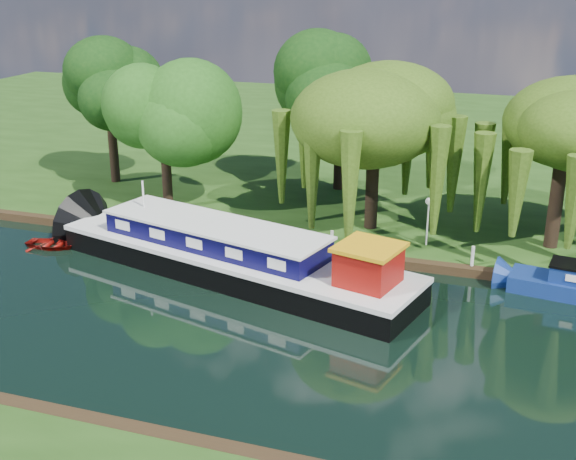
% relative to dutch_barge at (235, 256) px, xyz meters
% --- Properties ---
extents(ground, '(120.00, 120.00, 0.00)m').
position_rel_dutch_barge_xyz_m(ground, '(7.84, -4.75, -0.99)').
color(ground, black).
extents(far_bank, '(120.00, 52.00, 0.45)m').
position_rel_dutch_barge_xyz_m(far_bank, '(7.84, 29.25, -0.76)').
color(far_bank, '#1D3D10').
rests_on(far_bank, ground).
extents(dutch_barge, '(19.32, 8.94, 3.98)m').
position_rel_dutch_barge_xyz_m(dutch_barge, '(0.00, 0.00, 0.00)').
color(dutch_barge, black).
rests_on(dutch_barge, ground).
extents(red_dinghy, '(2.76, 2.02, 0.56)m').
position_rel_dutch_barge_xyz_m(red_dinghy, '(-10.70, 0.30, -0.99)').
color(red_dinghy, maroon).
rests_on(red_dinghy, ground).
extents(willow_left, '(7.07, 7.07, 8.48)m').
position_rel_dutch_barge_xyz_m(willow_left, '(5.03, 7.54, 5.62)').
color(willow_left, black).
rests_on(willow_left, far_bank).
extents(willow_right, '(6.33, 6.33, 7.71)m').
position_rel_dutch_barge_xyz_m(willow_right, '(14.48, 7.57, 5.09)').
color(willow_right, black).
rests_on(willow_right, far_bank).
extents(tree_far_left, '(5.24, 5.24, 8.45)m').
position_rel_dutch_barge_xyz_m(tree_far_left, '(-7.15, 7.03, 5.25)').
color(tree_far_left, black).
rests_on(tree_far_left, far_bank).
extents(tree_far_back, '(5.09, 5.09, 8.55)m').
position_rel_dutch_barge_xyz_m(tree_far_back, '(-13.19, 11.14, 5.43)').
color(tree_far_back, black).
rests_on(tree_far_back, far_bank).
extents(tree_far_mid, '(5.60, 5.60, 9.17)m').
position_rel_dutch_barge_xyz_m(tree_far_mid, '(1.46, 14.18, 5.78)').
color(tree_far_mid, black).
rests_on(tree_far_mid, far_bank).
extents(lamppost, '(0.36, 0.36, 2.56)m').
position_rel_dutch_barge_xyz_m(lamppost, '(8.34, 5.75, 1.43)').
color(lamppost, silver).
rests_on(lamppost, far_bank).
extents(mooring_posts, '(19.16, 0.16, 1.00)m').
position_rel_dutch_barge_xyz_m(mooring_posts, '(7.34, 3.65, -0.04)').
color(mooring_posts, silver).
rests_on(mooring_posts, far_bank).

